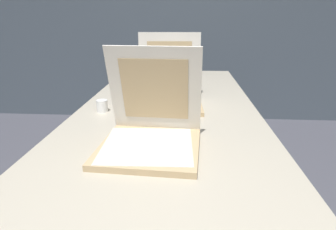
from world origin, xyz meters
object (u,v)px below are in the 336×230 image
at_px(pizza_box_front, 151,134).
at_px(pizza_box_middle, 169,94).
at_px(table, 166,123).
at_px(cup_white_mid, 102,106).
at_px(cup_white_far, 134,89).

xyz_separation_m(pizza_box_front, pizza_box_middle, (0.03, 0.56, 0.00)).
bearing_deg(table, cup_white_mid, 175.70).
bearing_deg(cup_white_mid, pizza_box_middle, 25.29).
xyz_separation_m(table, cup_white_mid, (-0.33, 0.02, 0.07)).
height_order(table, pizza_box_middle, pizza_box_middle).
bearing_deg(table, cup_white_far, 120.13).
bearing_deg(pizza_box_front, pizza_box_middle, 90.39).
height_order(table, pizza_box_front, pizza_box_front).
xyz_separation_m(cup_white_mid, cup_white_far, (0.10, 0.38, 0.00)).
xyz_separation_m(table, pizza_box_front, (-0.03, -0.38, 0.10)).
height_order(table, cup_white_far, cup_white_far).
distance_m(table, pizza_box_middle, 0.21).
xyz_separation_m(pizza_box_front, cup_white_mid, (-0.30, 0.40, -0.02)).
bearing_deg(cup_white_far, cup_white_mid, -104.45).
height_order(pizza_box_front, cup_white_mid, pizza_box_front).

